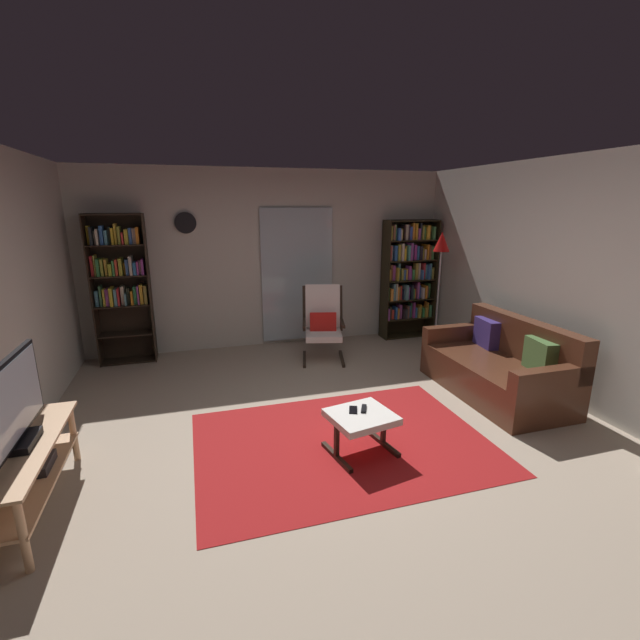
{
  "coord_description": "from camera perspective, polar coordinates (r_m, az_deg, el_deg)",
  "views": [
    {
      "loc": [
        -1.18,
        -3.54,
        2.09
      ],
      "look_at": [
        0.2,
        1.05,
        0.82
      ],
      "focal_mm": 24.43,
      "sensor_mm": 36.0,
      "label": 1
    }
  ],
  "objects": [
    {
      "name": "area_rug",
      "position": [
        4.11,
        2.95,
        -15.69
      ],
      "size": [
        2.6,
        1.89,
        0.01
      ],
      "primitive_type": "cube",
      "color": "#A21A1B",
      "rests_on": "ground"
    },
    {
      "name": "television",
      "position": [
        3.57,
        -35.28,
        -9.17
      ],
      "size": [
        0.2,
        1.0,
        0.61
      ],
      "color": "black",
      "rests_on": "tv_stand"
    },
    {
      "name": "bookshelf_near_tv",
      "position": [
        6.33,
        -24.69,
        4.88
      ],
      "size": [
        0.72,
        0.3,
        1.99
      ],
      "color": "black",
      "rests_on": "ground"
    },
    {
      "name": "glass_door_panel",
      "position": [
        6.64,
        -2.96,
        5.84
      ],
      "size": [
        1.1,
        0.01,
        2.0
      ],
      "primitive_type": "cube",
      "color": "silver"
    },
    {
      "name": "lounge_armchair",
      "position": [
        6.01,
        0.39,
        -0.14
      ],
      "size": [
        0.71,
        0.77,
        1.02
      ],
      "color": "black",
      "rests_on": "ground"
    },
    {
      "name": "cell_phone",
      "position": [
        3.86,
        4.36,
        -11.65
      ],
      "size": [
        0.11,
        0.16,
        0.01
      ],
      "primitive_type": "cube",
      "rotation": [
        0.0,
        0.0,
        -0.37
      ],
      "color": "black",
      "rests_on": "ottoman"
    },
    {
      "name": "tv_stand",
      "position": [
        3.78,
        -34.14,
        -15.55
      ],
      "size": [
        0.42,
        1.32,
        0.51
      ],
      "color": "tan",
      "rests_on": "ground"
    },
    {
      "name": "ottoman",
      "position": [
        3.84,
        5.4,
        -12.98
      ],
      "size": [
        0.6,
        0.57,
        0.37
      ],
      "color": "white",
      "rests_on": "ground"
    },
    {
      "name": "leather_sofa",
      "position": [
        5.35,
        22.46,
        -5.79
      ],
      "size": [
        0.88,
        1.72,
        0.85
      ],
      "color": "#542E1D",
      "rests_on": "ground"
    },
    {
      "name": "ground_plane",
      "position": [
        4.28,
        1.52,
        -14.41
      ],
      "size": [
        7.02,
        7.02,
        0.0
      ],
      "primitive_type": "plane",
      "color": "tan"
    },
    {
      "name": "wall_right",
      "position": [
        5.31,
        30.61,
        4.23
      ],
      "size": [
        0.06,
        6.0,
        2.6
      ],
      "primitive_type": "cube",
      "color": "beige",
      "rests_on": "ground"
    },
    {
      "name": "floor_lamp_by_shelf",
      "position": [
        6.39,
        15.58,
        8.54
      ],
      "size": [
        0.23,
        0.23,
        1.72
      ],
      "color": "#A5A5AD",
      "rests_on": "ground"
    },
    {
      "name": "bookshelf_near_sofa",
      "position": [
        7.09,
        11.47,
        5.91
      ],
      "size": [
        0.85,
        0.3,
        1.87
      ],
      "color": "black",
      "rests_on": "ground"
    },
    {
      "name": "tv_remote",
      "position": [
        3.88,
        5.75,
        -11.47
      ],
      "size": [
        0.1,
        0.15,
        0.02
      ],
      "primitive_type": "cube",
      "rotation": [
        0.0,
        0.0,
        -0.46
      ],
      "color": "black",
      "rests_on": "ottoman"
    },
    {
      "name": "wall_back",
      "position": [
        6.59,
        -6.37,
        7.9
      ],
      "size": [
        5.6,
        0.06,
        2.6
      ],
      "primitive_type": "cube",
      "color": "beige",
      "rests_on": "ground"
    },
    {
      "name": "wall_clock",
      "position": [
        6.37,
        -17.21,
        12.06
      ],
      "size": [
        0.29,
        0.03,
        0.29
      ],
      "color": "silver"
    }
  ]
}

